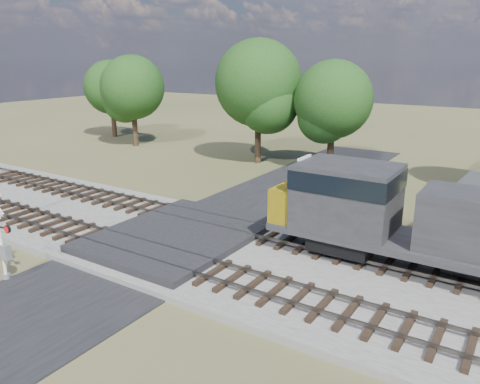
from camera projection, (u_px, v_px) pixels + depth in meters
The scene contains 9 objects.
ground at pixel (173, 246), 23.69m from camera, with size 160.00×160.00×0.00m, color #444B28.
ballast_bed at pixel (370, 291), 18.84m from camera, with size 140.00×10.00×0.30m, color gray.
road at pixel (173, 245), 23.68m from camera, with size 7.00×60.00×0.08m, color black.
crossing_panel at pixel (179, 237), 24.01m from camera, with size 7.00×9.00×0.62m, color #262628.
track_near at pixel (197, 267), 20.34m from camera, with size 140.00×2.60×0.33m.
track_far at pixel (256, 232), 24.37m from camera, with size 140.00×2.60×0.33m.
crossing_signal_near at pixel (2, 245), 19.58m from camera, with size 1.60×0.35×3.96m.
crossing_signal_far at pixel (327, 194), 27.04m from camera, with size 1.54×0.33×3.82m.
treeline at pixel (454, 98), 33.45m from camera, with size 76.63×11.21×10.81m.
Camera 1 is at (14.81, -16.62, 9.23)m, focal length 35.00 mm.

